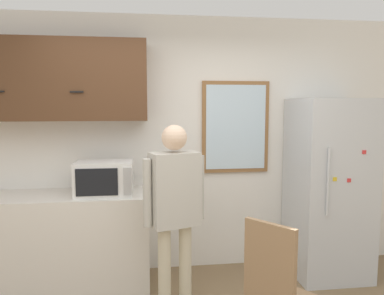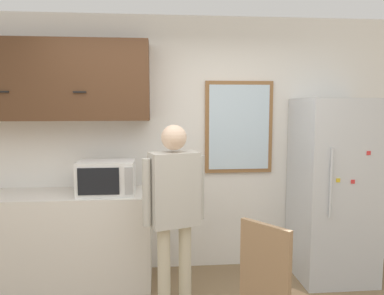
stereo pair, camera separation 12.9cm
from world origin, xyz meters
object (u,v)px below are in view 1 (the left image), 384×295
refrigerator (328,188)px  chair (277,289)px  microwave (104,178)px  person (175,200)px

refrigerator → chair: size_ratio=1.81×
microwave → person: person is taller
person → refrigerator: refrigerator is taller
microwave → refrigerator: 2.28m
chair → microwave: bearing=6.4°
refrigerator → person: bearing=-162.9°
person → refrigerator: size_ratio=0.88×
microwave → person: 0.82m
microwave → chair: size_ratio=0.52×
microwave → chair: (1.25, -1.29, -0.54)m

